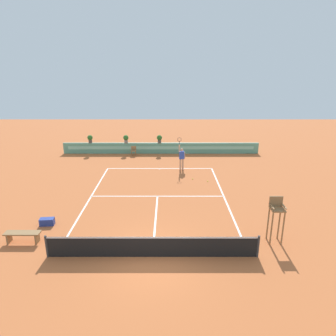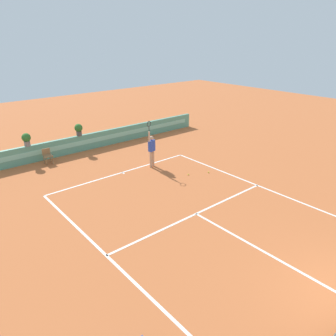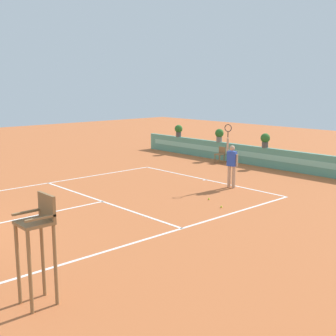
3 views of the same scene
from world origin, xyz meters
name	(u,v)px [view 1 (image 1 of 3)]	position (x,y,z in m)	size (l,w,h in m)	color
ground_plane	(157,199)	(0.00, 6.00, 0.00)	(60.00, 60.00, 0.00)	#BC6033
court_lines	(157,194)	(0.00, 6.72, 0.00)	(8.32, 11.94, 0.01)	white
net	(152,246)	(0.00, 0.00, 0.51)	(8.92, 0.10, 1.00)	#333333
back_wall_barrier	(161,148)	(0.00, 16.39, 0.50)	(18.00, 0.21, 1.00)	#599E84
umpire_chair	(276,214)	(5.50, 1.26, 1.34)	(0.60, 0.60, 2.14)	olive
ball_kid_chair	(133,150)	(-2.46, 15.66, 0.48)	(0.44, 0.44, 0.85)	olive
bench_courtside	(22,235)	(-5.94, 1.14, 0.38)	(1.60, 0.44, 0.51)	olive
gear_bag	(47,222)	(-5.47, 2.76, 0.18)	(0.70, 0.36, 0.36)	navy
tennis_player	(181,157)	(1.70, 11.54, 1.05)	(0.60, 0.31, 2.58)	tan
tennis_ball_near_baseline	(207,181)	(3.42, 8.95, 0.03)	(0.07, 0.07, 0.07)	#CCE033
tennis_ball_mid_court	(192,179)	(2.42, 9.41, 0.03)	(0.07, 0.07, 0.07)	#CCE033
potted_plant_left	(125,138)	(-3.20, 16.39, 1.41)	(0.48, 0.48, 0.72)	gray
potted_plant_far_left	(90,138)	(-6.49, 16.39, 1.41)	(0.48, 0.48, 0.72)	#514C47
potted_plant_centre	(159,138)	(-0.13, 16.39, 1.41)	(0.48, 0.48, 0.72)	#514C47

